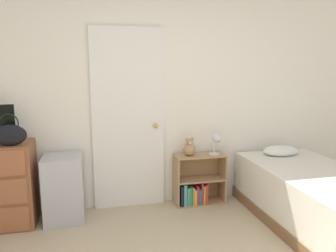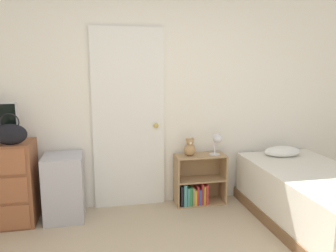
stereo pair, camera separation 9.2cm
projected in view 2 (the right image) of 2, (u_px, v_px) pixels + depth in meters
wall_back at (142, 97)px, 3.76m from camera, size 10.00×0.06×2.55m
door_closed at (129, 120)px, 3.72m from camera, size 0.81×0.09×2.05m
handbag at (10, 134)px, 3.17m from camera, size 0.31×0.10×0.31m
storage_bin at (64, 187)px, 3.49m from camera, size 0.40×0.43×0.70m
bookshelf at (197, 185)px, 3.90m from camera, size 0.60×0.26×0.60m
teddy_bear at (190, 148)px, 3.80m from camera, size 0.14×0.14×0.21m
desk_lamp at (217, 141)px, 3.81m from camera, size 0.14×0.13×0.25m
bed at (314, 199)px, 3.34m from camera, size 0.99×1.82×0.68m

